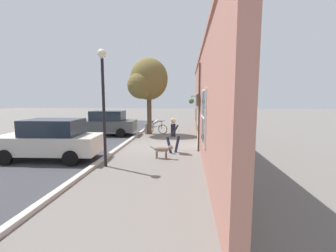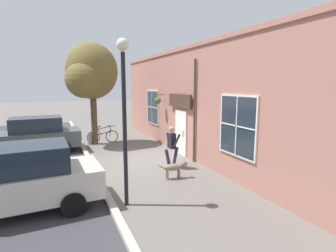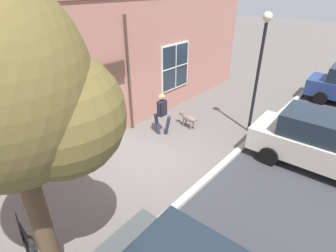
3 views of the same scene
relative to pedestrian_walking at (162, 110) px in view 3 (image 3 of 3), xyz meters
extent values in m
plane|color=#66605B|center=(0.88, -1.36, -1.01)|extent=(90.00, 90.00, 0.00)
cube|color=#B2ADA3|center=(2.88, -1.36, -0.95)|extent=(0.20, 28.00, 0.12)
cube|color=#B27566|center=(-1.47, -1.36, 1.39)|extent=(0.30, 18.00, 4.80)
cube|color=white|center=(-1.30, -1.77, 0.04)|extent=(0.10, 1.10, 2.10)
cube|color=#232D38|center=(-1.27, -1.77, -0.01)|extent=(0.03, 0.90, 1.90)
cylinder|color=#47382D|center=(-1.21, -1.42, 0.04)|extent=(0.03, 0.03, 0.30)
cube|color=#4C3328|center=(-1.20, -1.77, 1.54)|extent=(0.08, 2.20, 0.60)
cylinder|color=#47382D|center=(-1.24, -0.44, 1.15)|extent=(0.09, 0.09, 4.32)
cylinder|color=#47382D|center=(-1.08, -3.76, 1.75)|extent=(0.44, 0.04, 0.04)
cylinder|color=#47382D|center=(-0.90, -3.76, 1.57)|extent=(0.01, 0.01, 0.34)
cone|color=#2D2823|center=(-0.90, -3.76, 1.35)|extent=(0.32, 0.32, 0.18)
sphere|color=#3D6B33|center=(-0.90, -3.76, 1.44)|extent=(0.34, 0.34, 0.34)
cube|color=white|center=(-1.30, 2.33, 0.94)|extent=(0.08, 1.82, 2.02)
cube|color=#232D38|center=(-1.27, 2.33, 0.94)|extent=(0.03, 1.70, 1.90)
cube|color=white|center=(-1.25, 2.33, 0.94)|extent=(0.04, 0.04, 1.90)
cube|color=white|center=(-1.25, 2.33, 0.94)|extent=(0.04, 1.70, 0.04)
cylinder|color=#282D47|center=(-0.19, -0.09, -0.61)|extent=(0.30, 0.14, 0.82)
cylinder|color=#282D47|center=(0.20, 0.09, -0.61)|extent=(0.30, 0.14, 0.82)
cube|color=black|center=(0.00, 0.00, 0.10)|extent=(0.23, 0.35, 0.59)
sphere|color=beige|center=(-0.02, 0.00, 0.54)|extent=(0.22, 0.22, 0.22)
sphere|color=tan|center=(0.01, 0.00, 0.57)|extent=(0.21, 0.21, 0.21)
cylinder|color=black|center=(0.05, -0.23, 0.11)|extent=(0.16, 0.09, 0.57)
cylinder|color=black|center=(-0.11, 0.23, 0.13)|extent=(0.33, 0.10, 0.52)
ellipsoid|color=#7F6B5B|center=(0.45, 1.10, -0.59)|extent=(0.74, 0.36, 0.24)
cylinder|color=#7F6B5B|center=(0.23, 1.05, -0.86)|extent=(0.06, 0.06, 0.32)
cylinder|color=#7F6B5B|center=(0.25, 1.21, -0.86)|extent=(0.06, 0.06, 0.32)
cylinder|color=#7F6B5B|center=(0.65, 0.99, -0.86)|extent=(0.06, 0.06, 0.32)
cylinder|color=#7F6B5B|center=(0.67, 1.15, -0.86)|extent=(0.06, 0.06, 0.32)
sphere|color=#7F6B5B|center=(0.04, 1.16, -0.50)|extent=(0.20, 0.20, 0.20)
cone|color=#7F6B5B|center=(-0.07, 1.17, -0.52)|extent=(0.11, 0.10, 0.09)
cone|color=#7F6B5B|center=(0.04, 1.11, -0.41)|extent=(0.06, 0.06, 0.07)
cone|color=#7F6B5B|center=(0.06, 1.20, -0.41)|extent=(0.06, 0.06, 0.07)
cylinder|color=#7F6B5B|center=(0.88, 1.04, -0.54)|extent=(0.21, 0.07, 0.14)
cylinder|color=brown|center=(2.15, -5.62, 0.51)|extent=(0.33, 0.33, 3.06)
sphere|color=brown|center=(2.64, -5.08, 2.52)|extent=(1.89, 1.89, 1.89)
torus|color=black|center=(1.17, -5.78, -0.68)|extent=(0.69, 0.21, 0.70)
cylinder|color=black|center=(1.69, -5.80, -0.48)|extent=(0.98, 0.08, 0.23)
cylinder|color=black|center=(1.88, -5.81, -0.34)|extent=(0.25, 0.05, 0.47)
cylinder|color=black|center=(1.64, -5.80, -0.16)|extent=(0.82, 0.07, 0.20)
cylinder|color=black|center=(1.25, -5.78, -0.36)|extent=(0.09, 0.04, 0.58)
cylinder|color=black|center=(1.22, -5.78, -0.06)|extent=(0.45, 0.14, 0.03)
ellipsoid|color=black|center=(1.88, -5.81, -0.08)|extent=(0.25, 0.11, 0.11)
cube|color=beige|center=(5.22, 1.71, -0.32)|extent=(4.37, 1.95, 0.76)
cube|color=#1E2833|center=(5.00, 1.70, 0.40)|extent=(2.30, 1.65, 0.68)
cylinder|color=black|center=(3.85, 2.53, -0.70)|extent=(0.63, 0.21, 0.62)
cylinder|color=black|center=(3.93, 0.78, -0.70)|extent=(0.63, 0.21, 0.62)
cylinder|color=black|center=(3.82, 8.98, -0.70)|extent=(0.63, 0.21, 0.62)
cylinder|color=black|center=(3.90, 7.22, -0.70)|extent=(0.63, 0.21, 0.62)
cylinder|color=black|center=(2.47, 2.44, 1.03)|extent=(0.11, 0.11, 4.09)
sphere|color=beige|center=(2.47, 2.44, 3.26)|extent=(0.32, 0.32, 0.32)
camera|label=1|loc=(-0.72, 10.68, 1.63)|focal=24.00mm
camera|label=2|loc=(4.15, 9.11, 2.25)|focal=28.00mm
camera|label=3|loc=(6.01, -6.63, 4.17)|focal=28.00mm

